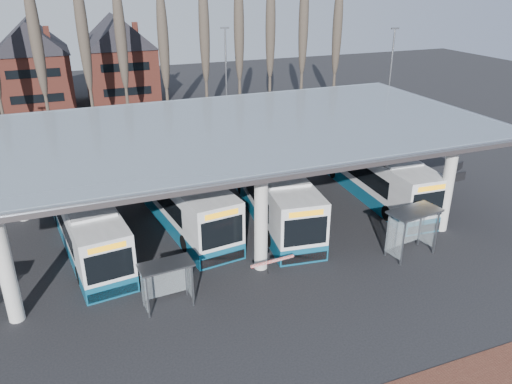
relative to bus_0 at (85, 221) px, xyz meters
name	(u,v)px	position (x,y,z in m)	size (l,w,h in m)	color
ground	(280,292)	(8.42, -8.48, -1.57)	(140.00, 140.00, 0.00)	black
station_canopy	(226,138)	(8.42, -0.48, 4.12)	(32.00, 16.00, 6.34)	silver
poplar_row	(146,38)	(8.42, 24.52, 7.21)	(45.10, 1.10, 14.50)	#473D33
lamp_post_b	(226,81)	(14.42, 17.52, 3.77)	(0.80, 0.16, 10.17)	slate
lamp_post_c	(389,82)	(28.42, 11.52, 3.77)	(0.80, 0.16, 10.17)	slate
bus_0	(85,221)	(0.00, 0.00, 0.00)	(3.96, 12.18, 3.32)	white
bus_1	(179,194)	(5.80, 1.44, 0.12)	(4.35, 13.10, 3.57)	white
bus_2	(272,190)	(11.56, -0.10, 0.12)	(4.34, 13.09, 3.57)	white
bus_3	(373,172)	(19.53, 0.29, 0.09)	(3.46, 12.82, 3.52)	white
shelter_1	(166,274)	(3.07, -7.40, 0.10)	(2.55, 1.41, 2.30)	gray
shelter_2	(411,222)	(16.68, -7.64, 0.42)	(3.13, 1.88, 2.74)	gray
info_sign_0	(451,182)	(21.24, -5.35, 1.21)	(2.23, 0.29, 3.31)	black
info_sign_1	(455,172)	(23.16, -3.60, 0.98)	(1.91, 0.92, 3.04)	black
barrier	(272,262)	(8.56, -7.10, -0.61)	(2.46, 0.76, 1.23)	black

